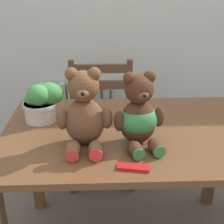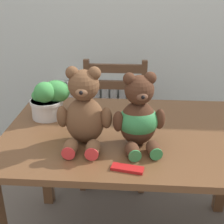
{
  "view_description": "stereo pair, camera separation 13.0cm",
  "coord_description": "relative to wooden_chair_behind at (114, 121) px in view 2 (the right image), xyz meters",
  "views": [
    {
      "loc": [
        -0.15,
        -0.9,
        1.41
      ],
      "look_at": [
        -0.1,
        0.29,
        0.88
      ],
      "focal_mm": 50.0,
      "sensor_mm": 36.0,
      "label": 1
    },
    {
      "loc": [
        -0.02,
        -0.89,
        1.41
      ],
      "look_at": [
        -0.1,
        0.29,
        0.88
      ],
      "focal_mm": 50.0,
      "sensor_mm": 36.0,
      "label": 2
    }
  ],
  "objects": [
    {
      "name": "teddy_bear_right",
      "position": [
        0.16,
        -0.83,
        0.42
      ],
      "size": [
        0.23,
        0.25,
        0.32
      ],
      "rotation": [
        0.0,
        0.0,
        3.35
      ],
      "color": "#472819",
      "rests_on": "dining_table"
    },
    {
      "name": "teddy_bear_left",
      "position": [
        -0.07,
        -0.84,
        0.44
      ],
      "size": [
        0.23,
        0.23,
        0.34
      ],
      "rotation": [
        0.0,
        0.0,
        3.14
      ],
      "color": "brown",
      "rests_on": "dining_table"
    },
    {
      "name": "chocolate_bar",
      "position": [
        0.12,
        -1.03,
        0.3
      ],
      "size": [
        0.13,
        0.06,
        0.01
      ],
      "primitive_type": "cube",
      "rotation": [
        0.0,
        0.0,
        -0.2
      ],
      "color": "red",
      "rests_on": "dining_table"
    },
    {
      "name": "radiator",
      "position": [
        -0.17,
        0.43,
        -0.18
      ],
      "size": [
        0.65,
        0.1,
        0.58
      ],
      "color": "beige",
      "rests_on": "ground_plane"
    },
    {
      "name": "potted_plant",
      "position": [
        -0.29,
        -0.58,
        0.4
      ],
      "size": [
        0.2,
        0.18,
        0.2
      ],
      "color": "beige",
      "rests_on": "dining_table"
    },
    {
      "name": "wooden_chair_behind",
      "position": [
        0.0,
        0.0,
        0.0
      ],
      "size": [
        0.45,
        0.38,
        0.85
      ],
      "rotation": [
        0.0,
        0.0,
        3.14
      ],
      "color": "brown",
      "rests_on": "ground_plane"
    },
    {
      "name": "dining_table",
      "position": [
        0.14,
        -0.71,
        0.18
      ],
      "size": [
        1.21,
        0.8,
        0.74
      ],
      "color": "brown",
      "rests_on": "ground_plane"
    }
  ]
}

